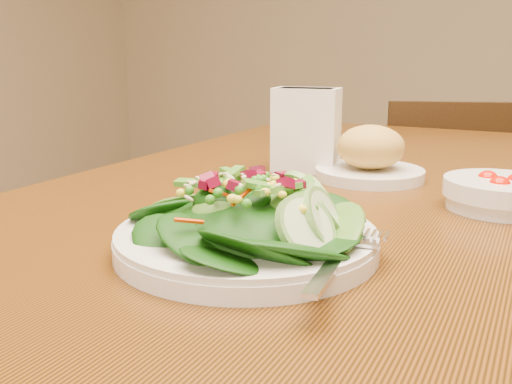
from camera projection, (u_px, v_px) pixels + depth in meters
dining_table at (374, 260)px, 0.80m from camera, size 0.90×1.40×0.75m
chair_far at (439, 227)px, 1.69m from camera, size 0.47×0.48×0.81m
salad_plate at (255, 225)px, 0.53m from camera, size 0.26×0.25×0.07m
bread_plate at (370, 157)px, 0.84m from camera, size 0.16×0.16×0.08m
tomato_bowl at (500, 193)px, 0.68m from camera, size 0.13×0.13×0.04m
napkin_holder at (306, 128)px, 0.89m from camera, size 0.11×0.07×0.13m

